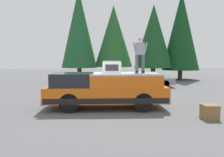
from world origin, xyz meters
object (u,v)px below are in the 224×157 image
(pickup_truck, at_px, (106,90))
(person_on_truck_bed, at_px, (140,54))
(parked_car_grey, at_px, (148,80))
(wooden_crate, at_px, (210,112))
(compressor_unit, at_px, (112,67))

(pickup_truck, distance_m, person_on_truck_bed, 2.33)
(pickup_truck, bearing_deg, parked_car_grey, -24.00)
(wooden_crate, bearing_deg, compressor_unit, 59.55)
(wooden_crate, bearing_deg, person_on_truck_bed, 44.05)
(pickup_truck, distance_m, wooden_crate, 4.51)
(compressor_unit, xyz_separation_m, person_on_truck_bed, (0.23, -1.35, 0.62))
(wooden_crate, bearing_deg, parked_car_grey, 1.61)
(person_on_truck_bed, distance_m, wooden_crate, 4.01)
(person_on_truck_bed, bearing_deg, parked_car_grey, -14.25)
(parked_car_grey, bearing_deg, wooden_crate, -178.39)
(person_on_truck_bed, relative_size, parked_car_grey, 0.41)
(person_on_truck_bed, height_order, parked_car_grey, person_on_truck_bed)
(pickup_truck, height_order, parked_car_grey, pickup_truck)
(pickup_truck, bearing_deg, compressor_unit, -100.37)
(person_on_truck_bed, xyz_separation_m, parked_car_grey, (7.92, -2.01, -1.97))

